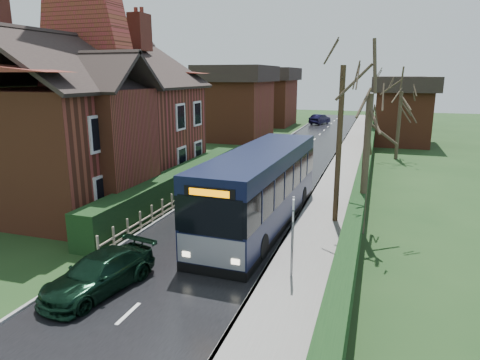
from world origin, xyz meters
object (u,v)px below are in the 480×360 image
(car_green, at_px, (99,274))
(telegraph_pole, at_px, (339,147))
(car_silver, at_px, (242,168))
(bus_stop_sign, at_px, (293,226))
(brick_house, at_px, (93,117))
(bus, at_px, (261,189))

(car_green, distance_m, telegraph_pole, 11.26)
(car_silver, distance_m, bus_stop_sign, 14.50)
(brick_house, xyz_separation_m, bus_stop_sign, (12.73, -7.23, -2.49))
(brick_house, bearing_deg, car_green, -54.07)
(car_silver, height_order, telegraph_pole, telegraph_pole)
(bus, height_order, car_silver, bus)
(car_silver, distance_m, car_green, 15.80)
(bus, height_order, bus_stop_sign, bus)
(bus, bearing_deg, telegraph_pole, 23.46)
(car_green, bearing_deg, telegraph_pole, 65.18)
(bus, xyz_separation_m, bus_stop_sign, (2.42, -4.89, 0.19))
(brick_house, xyz_separation_m, car_green, (7.13, -9.84, -3.79))
(brick_house, xyz_separation_m, telegraph_pole, (13.53, -1.07, -0.81))
(bus, relative_size, bus_stop_sign, 3.96)
(bus, height_order, telegraph_pole, telegraph_pole)
(brick_house, distance_m, bus_stop_sign, 14.85)
(bus, distance_m, telegraph_pole, 3.93)
(brick_house, distance_m, car_silver, 9.77)
(car_green, height_order, telegraph_pole, telegraph_pole)
(brick_house, relative_size, car_green, 3.62)
(brick_house, relative_size, bus_stop_sign, 5.10)
(car_silver, relative_size, bus_stop_sign, 1.46)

